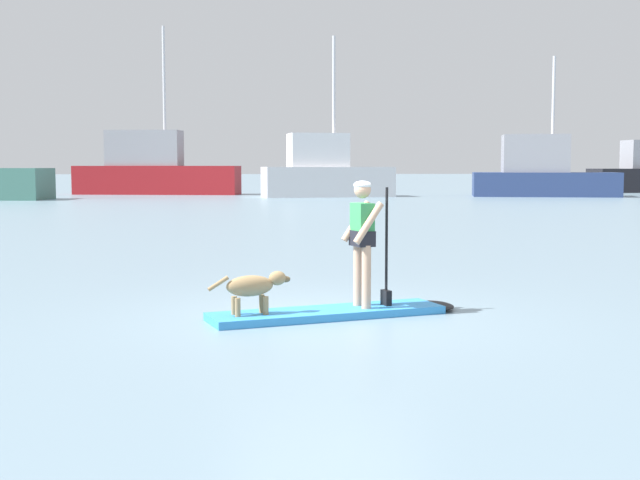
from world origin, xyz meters
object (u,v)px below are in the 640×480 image
at_px(moored_boat_outer, 154,170).
at_px(moored_boat_far_starboard, 541,173).
at_px(paddleboard, 343,312).
at_px(dog, 254,287).
at_px(person_paddler, 363,234).
at_px(moored_boat_starboard, 325,173).

bearing_deg(moored_boat_outer, moored_boat_far_starboard, -13.73).
xyz_separation_m(paddleboard, dog, (-1.15, -0.35, 0.40)).
xyz_separation_m(moored_boat_outer, moored_boat_far_starboard, (25.15, -6.14, -0.18)).
distance_m(paddleboard, moored_boat_far_starboard, 45.32).
relative_size(person_paddler, moored_boat_starboard, 0.16).
xyz_separation_m(paddleboard, moored_boat_starboard, (3.85, 42.25, 1.46)).
bearing_deg(moored_boat_far_starboard, person_paddler, -112.77).
bearing_deg(dog, paddleboard, 16.88).
distance_m(moored_boat_outer, moored_boat_starboard, 12.58).
bearing_deg(moored_boat_far_starboard, dog, -114.19).
xyz_separation_m(dog, moored_boat_outer, (-6.27, 48.18, 1.20)).
distance_m(dog, moored_boat_outer, 48.60).
bearing_deg(paddleboard, moored_boat_starboard, 84.80).
distance_m(moored_boat_starboard, moored_boat_far_starboard, 13.90).
height_order(paddleboard, moored_boat_far_starboard, moored_boat_far_starboard).
bearing_deg(moored_boat_starboard, moored_boat_far_starboard, -2.33).
relative_size(dog, moored_boat_outer, 0.09).
xyz_separation_m(paddleboard, person_paddler, (0.27, 0.08, 1.00)).
xyz_separation_m(person_paddler, dog, (-1.42, -0.43, -0.60)).
distance_m(dog, moored_boat_far_starboard, 46.10).
height_order(person_paddler, dog, person_paddler).
relative_size(person_paddler, moored_boat_far_starboard, 0.17).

